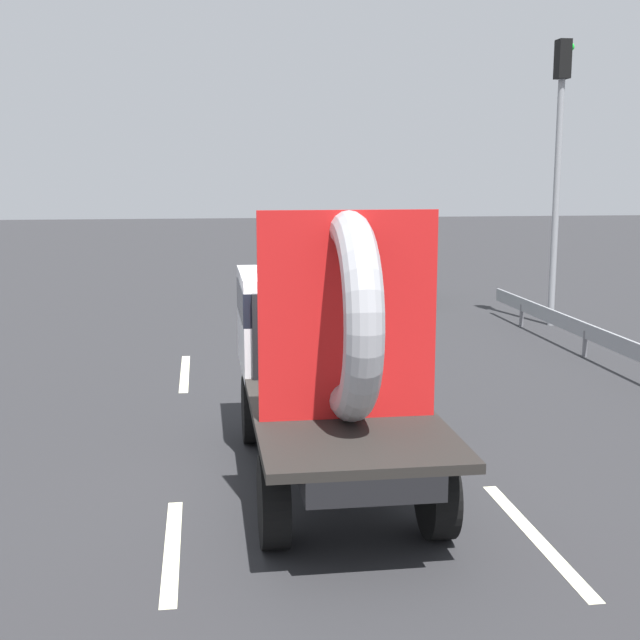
{
  "coord_description": "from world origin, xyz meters",
  "views": [
    {
      "loc": [
        -1.36,
        -10.25,
        3.76
      ],
      "look_at": [
        0.16,
        0.57,
        1.86
      ],
      "focal_mm": 47.8,
      "sensor_mm": 36.0,
      "label": 1
    }
  ],
  "objects_px": {
    "flatbed_truck": "(323,343)",
    "distant_sedan": "(381,277)",
    "oncoming_car": "(355,239)",
    "traffic_light": "(559,146)"
  },
  "relations": [
    {
      "from": "distant_sedan",
      "to": "oncoming_car",
      "type": "relative_size",
      "value": 1.05
    },
    {
      "from": "oncoming_car",
      "to": "distant_sedan",
      "type": "bearing_deg",
      "value": -97.32
    },
    {
      "from": "distant_sedan",
      "to": "traffic_light",
      "type": "relative_size",
      "value": 0.57
    },
    {
      "from": "flatbed_truck",
      "to": "traffic_light",
      "type": "relative_size",
      "value": 0.8
    },
    {
      "from": "flatbed_truck",
      "to": "distant_sedan",
      "type": "xyz_separation_m",
      "value": [
        3.75,
        14.02,
        -0.93
      ]
    },
    {
      "from": "flatbed_truck",
      "to": "distant_sedan",
      "type": "bearing_deg",
      "value": 75.02
    },
    {
      "from": "flatbed_truck",
      "to": "distant_sedan",
      "type": "distance_m",
      "value": 14.54
    },
    {
      "from": "distant_sedan",
      "to": "oncoming_car",
      "type": "distance_m",
      "value": 14.86
    },
    {
      "from": "distant_sedan",
      "to": "oncoming_car",
      "type": "height_order",
      "value": "distant_sedan"
    },
    {
      "from": "distant_sedan",
      "to": "flatbed_truck",
      "type": "bearing_deg",
      "value": -104.98
    }
  ]
}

